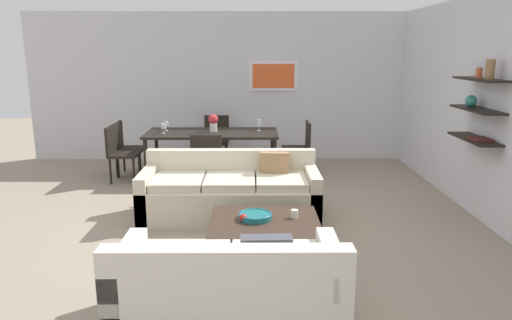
# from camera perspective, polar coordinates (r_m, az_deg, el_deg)

# --- Properties ---
(ground_plane) EXTENTS (18.00, 18.00, 0.00)m
(ground_plane) POSITION_cam_1_polar(r_m,az_deg,el_deg) (5.67, -2.69, -7.86)
(ground_plane) COLOR gray
(back_wall_unit) EXTENTS (8.40, 0.09, 2.70)m
(back_wall_unit) POSITION_cam_1_polar(r_m,az_deg,el_deg) (8.85, 0.10, 8.76)
(back_wall_unit) COLOR silver
(back_wall_unit) RESTS_ON ground
(right_wall_shelf_unit) EXTENTS (0.34, 8.20, 2.70)m
(right_wall_shelf_unit) POSITION_cam_1_polar(r_m,az_deg,el_deg) (6.55, 25.05, 5.95)
(right_wall_shelf_unit) COLOR silver
(right_wall_shelf_unit) RESTS_ON ground
(sofa_beige) EXTENTS (2.16, 0.90, 0.78)m
(sofa_beige) POSITION_cam_1_polar(r_m,az_deg,el_deg) (5.90, -3.05, -4.04)
(sofa_beige) COLOR beige
(sofa_beige) RESTS_ON ground
(loveseat_white) EXTENTS (1.68, 0.90, 0.78)m
(loveseat_white) POSITION_cam_1_polar(r_m,az_deg,el_deg) (3.65, -3.16, -15.40)
(loveseat_white) COLOR silver
(loveseat_white) RESTS_ON ground
(coffee_table) EXTENTS (1.09, 0.91, 0.38)m
(coffee_table) POSITION_cam_1_polar(r_m,az_deg,el_deg) (4.79, 1.03, -9.48)
(coffee_table) COLOR #38281E
(coffee_table) RESTS_ON ground
(decorative_bowl) EXTENTS (0.34, 0.34, 0.06)m
(decorative_bowl) POSITION_cam_1_polar(r_m,az_deg,el_deg) (4.77, -0.09, -6.74)
(decorative_bowl) COLOR #19666B
(decorative_bowl) RESTS_ON coffee_table
(candle_jar) EXTENTS (0.07, 0.07, 0.09)m
(candle_jar) POSITION_cam_1_polar(r_m,az_deg,el_deg) (4.81, 4.65, -6.48)
(candle_jar) COLOR silver
(candle_jar) RESTS_ON coffee_table
(apple_on_coffee_table) EXTENTS (0.08, 0.08, 0.08)m
(apple_on_coffee_table) POSITION_cam_1_polar(r_m,az_deg,el_deg) (4.69, -1.53, -6.99)
(apple_on_coffee_table) COLOR red
(apple_on_coffee_table) RESTS_ON coffee_table
(dining_table) EXTENTS (2.09, 0.95, 0.75)m
(dining_table) POSITION_cam_1_polar(r_m,az_deg,el_deg) (7.60, -5.31, 2.92)
(dining_table) COLOR black
(dining_table) RESTS_ON ground
(dining_chair_left_far) EXTENTS (0.44, 0.44, 0.88)m
(dining_chair_left_far) POSITION_cam_1_polar(r_m,az_deg,el_deg) (8.10, -15.44, 1.81)
(dining_chair_left_far) COLOR black
(dining_chair_left_far) RESTS_ON ground
(dining_chair_head) EXTENTS (0.44, 0.44, 0.88)m
(dining_chair_head) POSITION_cam_1_polar(r_m,az_deg,el_deg) (8.50, -4.79, 2.77)
(dining_chair_head) COLOR black
(dining_chair_head) RESTS_ON ground
(dining_chair_foot) EXTENTS (0.44, 0.44, 0.88)m
(dining_chair_foot) POSITION_cam_1_polar(r_m,az_deg,el_deg) (6.78, -5.90, 0.06)
(dining_chair_foot) COLOR black
(dining_chair_foot) RESTS_ON ground
(dining_chair_left_near) EXTENTS (0.44, 0.44, 0.88)m
(dining_chair_left_near) POSITION_cam_1_polar(r_m,az_deg,el_deg) (7.69, -16.25, 1.18)
(dining_chair_left_near) COLOR black
(dining_chair_left_near) RESTS_ON ground
(dining_chair_right_far) EXTENTS (0.44, 0.44, 0.88)m
(dining_chair_right_far) POSITION_cam_1_polar(r_m,az_deg,el_deg) (7.86, 5.44, 1.90)
(dining_chair_right_far) COLOR black
(dining_chair_right_far) RESTS_ON ground
(wine_glass_left_near) EXTENTS (0.08, 0.08, 0.15)m
(wine_glass_left_near) POSITION_cam_1_polar(r_m,az_deg,el_deg) (7.56, -11.10, 3.99)
(wine_glass_left_near) COLOR silver
(wine_glass_left_near) RESTS_ON dining_table
(wine_glass_head) EXTENTS (0.07, 0.07, 0.17)m
(wine_glass_head) POSITION_cam_1_polar(r_m,az_deg,el_deg) (7.98, -5.09, 4.69)
(wine_glass_head) COLOR silver
(wine_glass_head) RESTS_ON dining_table
(wine_glass_left_far) EXTENTS (0.08, 0.08, 0.15)m
(wine_glass_left_far) POSITION_cam_1_polar(r_m,az_deg,el_deg) (7.79, -10.79, 4.27)
(wine_glass_left_far) COLOR silver
(wine_glass_left_far) RESTS_ON dining_table
(wine_glass_right_far) EXTENTS (0.06, 0.06, 0.18)m
(wine_glass_right_far) POSITION_cam_1_polar(r_m,az_deg,el_deg) (7.66, 0.34, 4.49)
(wine_glass_right_far) COLOR silver
(wine_glass_right_far) RESTS_ON dining_table
(centerpiece_vase) EXTENTS (0.16, 0.16, 0.28)m
(centerpiece_vase) POSITION_cam_1_polar(r_m,az_deg,el_deg) (7.60, -5.17, 4.59)
(centerpiece_vase) COLOR silver
(centerpiece_vase) RESTS_ON dining_table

